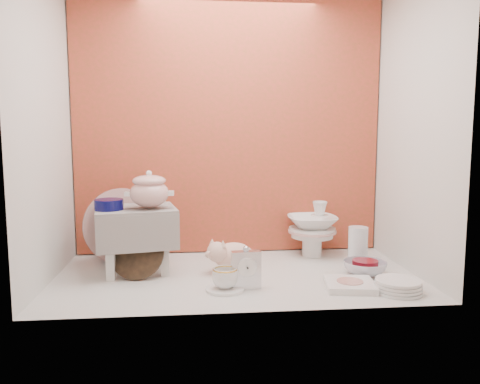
# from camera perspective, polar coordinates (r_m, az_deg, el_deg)

# --- Properties ---
(ground) EXTENTS (1.80, 1.80, 0.00)m
(ground) POSITION_cam_1_polar(r_m,az_deg,el_deg) (2.42, -0.43, -9.97)
(ground) COLOR silver
(ground) RESTS_ON ground
(niche_shell) EXTENTS (1.86, 1.03, 1.53)m
(niche_shell) POSITION_cam_1_polar(r_m,az_deg,el_deg) (2.51, -0.83, 12.11)
(niche_shell) COLOR #C93D32
(niche_shell) RESTS_ON ground
(step_stool) EXTENTS (0.45, 0.41, 0.34)m
(step_stool) POSITION_cam_1_polar(r_m,az_deg,el_deg) (2.50, -12.33, -5.64)
(step_stool) COLOR silver
(step_stool) RESTS_ON ground
(soup_tureen) EXTENTS (0.28, 0.28, 0.19)m
(soup_tureen) POSITION_cam_1_polar(r_m,az_deg,el_deg) (2.40, -10.83, 0.29)
(soup_tureen) COLOR white
(soup_tureen) RESTS_ON step_stool
(cobalt_bowl) EXTENTS (0.18, 0.18, 0.05)m
(cobalt_bowl) POSITION_cam_1_polar(r_m,az_deg,el_deg) (2.42, -15.45, -1.46)
(cobalt_bowl) COLOR #090A46
(cobalt_bowl) RESTS_ON step_stool
(floral_platter) EXTENTS (0.40, 0.21, 0.41)m
(floral_platter) POSITION_cam_1_polar(r_m,az_deg,el_deg) (2.69, -14.03, -3.95)
(floral_platter) COLOR silver
(floral_platter) RESTS_ON ground
(blue_white_vase) EXTENTS (0.22, 0.22, 0.22)m
(blue_white_vase) POSITION_cam_1_polar(r_m,az_deg,el_deg) (2.78, -14.61, -5.65)
(blue_white_vase) COLOR silver
(blue_white_vase) RESTS_ON ground
(lacquer_tray) EXTENTS (0.29, 0.16, 0.25)m
(lacquer_tray) POSITION_cam_1_polar(r_m,az_deg,el_deg) (2.41, -12.26, -7.13)
(lacquer_tray) COLOR black
(lacquer_tray) RESTS_ON ground
(mantel_clock) EXTENTS (0.14, 0.06, 0.20)m
(mantel_clock) POSITION_cam_1_polar(r_m,az_deg,el_deg) (2.20, 0.73, -9.08)
(mantel_clock) COLOR silver
(mantel_clock) RESTS_ON ground
(plush_pig) EXTENTS (0.28, 0.21, 0.16)m
(plush_pig) POSITION_cam_1_polar(r_m,az_deg,el_deg) (2.48, -0.77, -7.65)
(plush_pig) COLOR beige
(plush_pig) RESTS_ON ground
(teacup_saucer) EXTENTS (0.23, 0.23, 0.01)m
(teacup_saucer) POSITION_cam_1_polar(r_m,az_deg,el_deg) (2.20, -1.80, -11.56)
(teacup_saucer) COLOR white
(teacup_saucer) RESTS_ON ground
(gold_rim_teacup) EXTENTS (0.13, 0.13, 0.09)m
(gold_rim_teacup) POSITION_cam_1_polar(r_m,az_deg,el_deg) (2.19, -1.81, -10.26)
(gold_rim_teacup) COLOR white
(gold_rim_teacup) RESTS_ON teacup_saucer
(lattice_dish) EXTENTS (0.25, 0.25, 0.03)m
(lattice_dish) POSITION_cam_1_polar(r_m,az_deg,el_deg) (2.29, 13.04, -10.79)
(lattice_dish) COLOR white
(lattice_dish) RESTS_ON ground
(dinner_plate_stack) EXTENTS (0.25, 0.25, 0.06)m
(dinner_plate_stack) POSITION_cam_1_polar(r_m,az_deg,el_deg) (2.28, 18.43, -10.63)
(dinner_plate_stack) COLOR white
(dinner_plate_stack) RESTS_ON ground
(crystal_bowl) EXTENTS (0.24, 0.24, 0.07)m
(crystal_bowl) POSITION_cam_1_polar(r_m,az_deg,el_deg) (2.51, 14.77, -8.79)
(crystal_bowl) COLOR silver
(crystal_bowl) RESTS_ON ground
(clear_glass_vase) EXTENTS (0.12, 0.12, 0.21)m
(clear_glass_vase) POSITION_cam_1_polar(r_m,az_deg,el_deg) (2.66, 13.96, -6.31)
(clear_glass_vase) COLOR silver
(clear_glass_vase) RESTS_ON ground
(porcelain_tower) EXTENTS (0.30, 0.30, 0.32)m
(porcelain_tower) POSITION_cam_1_polar(r_m,az_deg,el_deg) (2.79, 8.65, -4.37)
(porcelain_tower) COLOR white
(porcelain_tower) RESTS_ON ground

